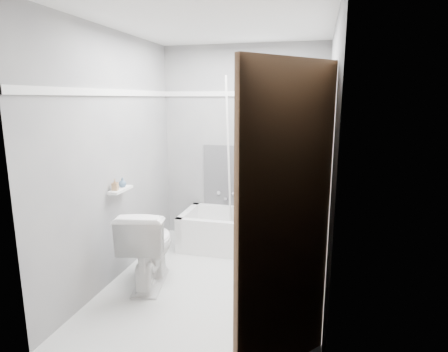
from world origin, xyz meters
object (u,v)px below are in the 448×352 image
(office_chair, at_px, (267,198))
(toilet, at_px, (149,246))
(bathtub, at_px, (245,232))
(soap_bottle_b, at_px, (122,182))
(door, at_px, (328,246))
(soap_bottle_a, at_px, (115,185))

(office_chair, relative_size, toilet, 1.32)
(bathtub, xyz_separation_m, soap_bottle_b, (-1.05, -0.93, 0.75))
(toilet, xyz_separation_m, door, (1.60, -1.14, 0.62))
(bathtub, relative_size, toilet, 1.94)
(door, bearing_deg, soap_bottle_b, 146.28)
(toilet, xyz_separation_m, soap_bottle_b, (-0.32, 0.14, 0.58))
(door, distance_m, soap_bottle_a, 2.23)
(toilet, bearing_deg, soap_bottle_b, -35.63)
(door, height_order, soap_bottle_a, door)
(office_chair, relative_size, soap_bottle_a, 8.66)
(toilet, relative_size, soap_bottle_a, 6.54)
(toilet, height_order, door, door)
(bathtub, bearing_deg, toilet, -124.18)
(toilet, relative_size, door, 0.39)
(bathtub, relative_size, soap_bottle_a, 12.66)
(bathtub, height_order, soap_bottle_a, soap_bottle_a)
(toilet, bearing_deg, bathtub, -135.56)
(bathtub, distance_m, door, 2.50)
(office_chair, relative_size, soap_bottle_b, 10.83)
(bathtub, height_order, toilet, toilet)
(office_chair, xyz_separation_m, door, (0.62, -2.26, 0.37))
(soap_bottle_b, bearing_deg, bathtub, 41.53)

